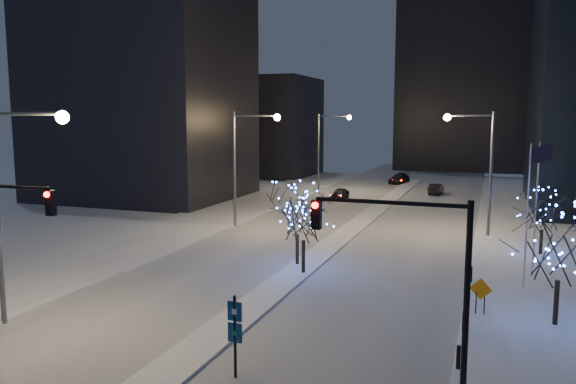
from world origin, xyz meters
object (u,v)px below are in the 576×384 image
at_px(car_near, 340,194).
at_px(car_far, 399,179).
at_px(holiday_tree_plaza_far, 543,210).
at_px(street_lamp_w_mid, 245,153).
at_px(holiday_tree_median_far, 297,212).
at_px(holiday_tree_median_near, 303,215).
at_px(construction_sign, 481,292).
at_px(street_lamp_w_far, 326,142).
at_px(wayfinding_sign, 235,328).
at_px(car_mid, 436,189).
at_px(street_lamp_east, 479,157).
at_px(traffic_signal_east, 418,266).
at_px(street_lamp_w_near, 13,186).
at_px(holiday_tree_plaza_near, 560,244).

bearing_deg(car_near, car_far, 78.62).
bearing_deg(holiday_tree_plaza_far, car_near, 132.50).
relative_size(street_lamp_w_mid, holiday_tree_median_far, 1.97).
height_order(holiday_tree_median_near, construction_sign, holiday_tree_median_near).
distance_m(street_lamp_w_far, wayfinding_sign, 52.78).
relative_size(car_mid, construction_sign, 2.27).
bearing_deg(street_lamp_w_far, street_lamp_w_mid, -90.00).
xyz_separation_m(street_lamp_east, car_mid, (-5.50, 24.74, -5.79)).
xyz_separation_m(traffic_signal_east, construction_sign, (1.88, 9.55, -3.54)).
bearing_deg(street_lamp_w_far, street_lamp_w_near, -90.00).
height_order(car_mid, car_far, car_far).
bearing_deg(construction_sign, car_mid, 109.76).
bearing_deg(holiday_tree_plaza_near, construction_sign, 175.52).
bearing_deg(holiday_tree_plaza_near, street_lamp_w_far, 118.91).
bearing_deg(street_lamp_w_mid, holiday_tree_plaza_near, -35.96).
distance_m(street_lamp_w_far, traffic_signal_east, 54.07).
bearing_deg(street_lamp_w_far, traffic_signal_east, -70.68).
bearing_deg(car_near, street_lamp_east, -45.14).
bearing_deg(wayfinding_sign, street_lamp_w_far, 106.64).
bearing_deg(street_lamp_w_mid, car_near, 80.45).
height_order(street_lamp_w_near, street_lamp_w_far, same).
bearing_deg(holiday_tree_median_near, construction_sign, -21.32).
bearing_deg(construction_sign, holiday_tree_median_near, 170.40).
relative_size(holiday_tree_median_near, construction_sign, 3.09).
xyz_separation_m(street_lamp_w_mid, wayfinding_sign, (11.46, -26.32, -4.57)).
bearing_deg(street_lamp_east, construction_sign, -87.82).
relative_size(holiday_tree_median_far, holiday_tree_plaza_near, 0.87).
bearing_deg(holiday_tree_plaza_far, holiday_tree_median_near, -144.34).
xyz_separation_m(street_lamp_w_near, holiday_tree_plaza_far, (23.42, 22.61, -3.24)).
bearing_deg(holiday_tree_plaza_near, car_mid, 102.07).
bearing_deg(holiday_tree_median_far, traffic_signal_east, -58.39).
xyz_separation_m(street_lamp_w_mid, construction_sign, (19.76, -16.45, -5.28)).
xyz_separation_m(holiday_tree_median_far, holiday_tree_plaza_near, (14.59, -6.04, 0.40)).
relative_size(street_lamp_east, holiday_tree_plaza_far, 2.09).
relative_size(street_lamp_w_near, car_far, 2.04).
height_order(street_lamp_east, holiday_tree_plaza_near, street_lamp_east).
height_order(street_lamp_w_far, holiday_tree_plaza_near, street_lamp_w_far).
bearing_deg(car_mid, car_far, -54.64).
xyz_separation_m(holiday_tree_median_far, holiday_tree_plaza_far, (14.98, 8.28, -0.26)).
distance_m(street_lamp_w_mid, holiday_tree_median_far, 13.92).
bearing_deg(car_far, street_lamp_w_mid, -91.18).
xyz_separation_m(street_lamp_w_far, holiday_tree_median_near, (9.44, -37.42, -2.78)).
relative_size(car_far, wayfinding_sign, 1.56).
bearing_deg(holiday_tree_plaza_far, construction_sign, -104.59).
distance_m(car_far, construction_sign, 55.53).
bearing_deg(street_lamp_w_near, car_mid, 75.62).
bearing_deg(car_far, car_mid, -48.40).
distance_m(traffic_signal_east, holiday_tree_median_far, 18.05).
distance_m(car_far, holiday_tree_median_near, 50.23).
bearing_deg(street_lamp_w_mid, holiday_tree_median_near, -52.77).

